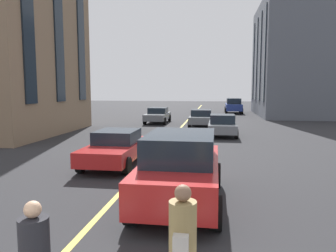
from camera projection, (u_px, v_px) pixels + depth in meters
The scene contains 9 objects.
lane_centre_line at pixel (175, 134), 22.05m from camera, with size 80.00×0.16×0.01m.
car_red_far at pixel (181, 168), 8.58m from camera, with size 4.70×2.14×1.88m.
car_grey_near at pixel (222, 125), 21.07m from camera, with size 3.90×1.89×1.40m.
car_blue_oncoming at pixel (234, 105), 40.83m from camera, with size 4.70×2.14×1.88m.
car_grey_mid at pixel (201, 118), 26.61m from camera, with size 4.40×1.95×1.37m.
car_grey_trailing at pixel (158, 115), 29.12m from camera, with size 4.40×1.95×1.37m.
car_red_parked_a at pixel (116, 147), 13.07m from camera, with size 4.40×1.95×1.37m.
pedestrian_near at pixel (183, 248), 4.40m from camera, with size 0.50×0.38×1.77m.
building_right_near at pixel (306, 60), 36.73m from camera, with size 13.61×10.53×12.68m.
Camera 1 is at (-1.68, -2.75, 3.04)m, focal length 34.68 mm.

